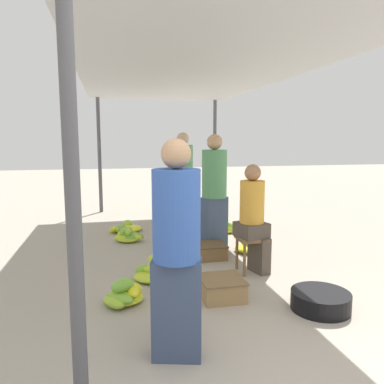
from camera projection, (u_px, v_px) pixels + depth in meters
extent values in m
cylinder|color=#4C4C51|center=(73.00, 212.00, 1.88)|extent=(0.08, 0.08, 2.57)
cylinder|color=#4C4C51|center=(100.00, 156.00, 8.41)|extent=(0.08, 0.08, 2.57)
cylinder|color=#4C4C51|center=(215.00, 155.00, 8.99)|extent=(0.08, 0.08, 2.57)
cube|color=#B2B2B7|center=(190.00, 72.00, 5.26)|extent=(3.09, 7.15, 0.04)
cube|color=#384766|center=(177.00, 309.00, 2.81)|extent=(0.41, 0.29, 0.77)
cylinder|color=#3359B2|center=(176.00, 215.00, 2.71)|extent=(0.43, 0.43, 0.67)
sphere|color=tan|center=(176.00, 154.00, 2.65)|extent=(0.22, 0.22, 0.22)
cube|color=brown|center=(251.00, 238.00, 4.64)|extent=(0.34, 0.34, 0.04)
cylinder|color=brown|center=(244.00, 260.00, 4.51)|extent=(0.04, 0.04, 0.41)
cylinder|color=brown|center=(265.00, 258.00, 4.57)|extent=(0.04, 0.04, 0.41)
cylinder|color=brown|center=(237.00, 253.00, 4.77)|extent=(0.04, 0.04, 0.41)
cylinder|color=brown|center=(257.00, 252.00, 4.83)|extent=(0.04, 0.04, 0.41)
cube|color=#4C4238|center=(259.00, 254.00, 4.67)|extent=(0.21, 0.33, 0.45)
cube|color=#4C4238|center=(251.00, 230.00, 4.63)|extent=(0.41, 0.41, 0.18)
cylinder|color=gold|center=(252.00, 202.00, 4.58)|extent=(0.36, 0.36, 0.52)
sphere|color=#9E704C|center=(253.00, 173.00, 4.53)|extent=(0.20, 0.20, 0.20)
cylinder|color=black|center=(320.00, 301.00, 3.65)|extent=(0.57, 0.57, 0.18)
ellipsoid|color=yellow|center=(168.00, 278.00, 4.29)|extent=(0.33, 0.30, 0.11)
ellipsoid|color=#82B835|center=(144.00, 270.00, 4.52)|extent=(0.21, 0.12, 0.15)
ellipsoid|color=#B5CD2C|center=(155.00, 261.00, 4.49)|extent=(0.21, 0.27, 0.14)
ellipsoid|color=#74B337|center=(168.00, 270.00, 4.54)|extent=(0.27, 0.25, 0.11)
ellipsoid|color=#A8C82E|center=(155.00, 270.00, 4.42)|extent=(0.30, 0.22, 0.10)
ellipsoid|color=#94C032|center=(160.00, 268.00, 4.43)|extent=(0.35, 0.29, 0.10)
ellipsoid|color=#B5CD2C|center=(155.00, 276.00, 4.42)|extent=(0.50, 0.43, 0.10)
ellipsoid|color=#C2D229|center=(133.00, 237.00, 6.06)|extent=(0.33, 0.30, 0.11)
ellipsoid|color=#8BBC33|center=(128.00, 232.00, 6.02)|extent=(0.14, 0.28, 0.12)
ellipsoid|color=#7DB636|center=(126.00, 231.00, 6.07)|extent=(0.27, 0.25, 0.14)
ellipsoid|color=#CCD628|center=(124.00, 234.00, 6.07)|extent=(0.24, 0.15, 0.13)
ellipsoid|color=#B4CC2C|center=(122.00, 239.00, 6.03)|extent=(0.33, 0.30, 0.12)
ellipsoid|color=#74B337|center=(135.00, 235.00, 6.10)|extent=(0.24, 0.31, 0.11)
ellipsoid|color=#73B237|center=(134.00, 237.00, 6.04)|extent=(0.36, 0.23, 0.12)
ellipsoid|color=#ACC92D|center=(129.00, 239.00, 6.07)|extent=(0.36, 0.32, 0.10)
ellipsoid|color=#7FB735|center=(120.00, 298.00, 3.68)|extent=(0.34, 0.31, 0.11)
ellipsoid|color=#98C131|center=(114.00, 302.00, 3.67)|extent=(0.29, 0.33, 0.11)
ellipsoid|color=#94C032|center=(119.00, 292.00, 3.74)|extent=(0.25, 0.23, 0.09)
ellipsoid|color=yellow|center=(131.00, 289.00, 3.88)|extent=(0.25, 0.17, 0.15)
ellipsoid|color=yellow|center=(132.00, 290.00, 3.79)|extent=(0.17, 0.31, 0.11)
ellipsoid|color=#CAD528|center=(122.00, 299.00, 3.70)|extent=(0.22, 0.15, 0.13)
ellipsoid|color=#74B337|center=(123.00, 285.00, 3.73)|extent=(0.30, 0.28, 0.13)
ellipsoid|color=#C4D329|center=(124.00, 298.00, 3.80)|extent=(0.40, 0.35, 0.10)
ellipsoid|color=#75B337|center=(123.00, 229.00, 6.56)|extent=(0.17, 0.23, 0.15)
ellipsoid|color=#CBD528|center=(115.00, 229.00, 6.67)|extent=(0.25, 0.30, 0.12)
ellipsoid|color=#91BE32|center=(128.00, 223.00, 6.94)|extent=(0.18, 0.29, 0.12)
ellipsoid|color=#8EBD33|center=(120.00, 229.00, 6.64)|extent=(0.22, 0.25, 0.14)
ellipsoid|color=yellow|center=(127.00, 229.00, 6.77)|extent=(0.54, 0.47, 0.10)
ellipsoid|color=#74B337|center=(250.00, 244.00, 5.53)|extent=(0.23, 0.36, 0.12)
ellipsoid|color=#B2CC2C|center=(250.00, 245.00, 5.50)|extent=(0.19, 0.26, 0.12)
ellipsoid|color=yellow|center=(248.00, 250.00, 5.44)|extent=(0.31, 0.29, 0.09)
ellipsoid|color=yellow|center=(249.00, 244.00, 5.66)|extent=(0.26, 0.14, 0.14)
ellipsoid|color=#AFCA2D|center=(258.00, 247.00, 5.52)|extent=(0.22, 0.29, 0.13)
ellipsoid|color=yellow|center=(249.00, 248.00, 5.54)|extent=(0.44, 0.39, 0.10)
ellipsoid|color=#C8D428|center=(205.00, 215.00, 7.47)|extent=(0.29, 0.14, 0.13)
ellipsoid|color=#89BB34|center=(210.00, 215.00, 7.41)|extent=(0.34, 0.18, 0.09)
ellipsoid|color=#81B835|center=(210.00, 215.00, 7.45)|extent=(0.28, 0.21, 0.12)
ellipsoid|color=yellow|center=(208.00, 216.00, 7.37)|extent=(0.35, 0.20, 0.14)
ellipsoid|color=#7BB636|center=(208.00, 216.00, 7.60)|extent=(0.22, 0.32, 0.11)
ellipsoid|color=#A0C42F|center=(216.00, 220.00, 7.31)|extent=(0.17, 0.24, 0.09)
ellipsoid|color=#A9C82E|center=(211.00, 220.00, 7.44)|extent=(0.59, 0.51, 0.10)
ellipsoid|color=yellow|center=(227.00, 228.00, 6.60)|extent=(0.34, 0.13, 0.13)
ellipsoid|color=#9AC230|center=(226.00, 223.00, 6.69)|extent=(0.13, 0.24, 0.15)
ellipsoid|color=#9CC330|center=(217.00, 229.00, 6.71)|extent=(0.14, 0.23, 0.09)
ellipsoid|color=yellow|center=(232.00, 229.00, 6.73)|extent=(0.20, 0.35, 0.09)
ellipsoid|color=#99C231|center=(223.00, 227.00, 6.60)|extent=(0.24, 0.28, 0.11)
ellipsoid|color=#7EB736|center=(228.00, 226.00, 6.64)|extent=(0.24, 0.24, 0.15)
ellipsoid|color=#C0D12A|center=(221.00, 227.00, 6.64)|extent=(0.18, 0.28, 0.11)
ellipsoid|color=#C3D229|center=(225.00, 230.00, 6.68)|extent=(0.39, 0.34, 0.10)
cube|color=brown|center=(210.00, 251.00, 5.24)|extent=(0.40, 0.40, 0.18)
cube|color=brown|center=(210.00, 244.00, 5.23)|extent=(0.41, 0.41, 0.02)
cube|color=#9E7A4C|center=(222.00, 289.00, 3.91)|extent=(0.43, 0.43, 0.20)
cube|color=brown|center=(222.00, 279.00, 3.90)|extent=(0.44, 0.44, 0.02)
cube|color=#4C4238|center=(183.00, 205.00, 7.11)|extent=(0.44, 0.33, 0.83)
cylinder|color=#4C8C59|center=(183.00, 164.00, 7.00)|extent=(0.47, 0.47, 0.72)
sphere|color=tan|center=(183.00, 139.00, 6.93)|extent=(0.23, 0.23, 0.23)
cube|color=#384766|center=(214.00, 224.00, 5.58)|extent=(0.44, 0.35, 0.80)
cylinder|color=#4C8C59|center=(214.00, 174.00, 5.48)|extent=(0.49, 0.49, 0.70)
sphere|color=tan|center=(215.00, 142.00, 5.41)|extent=(0.23, 0.23, 0.23)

